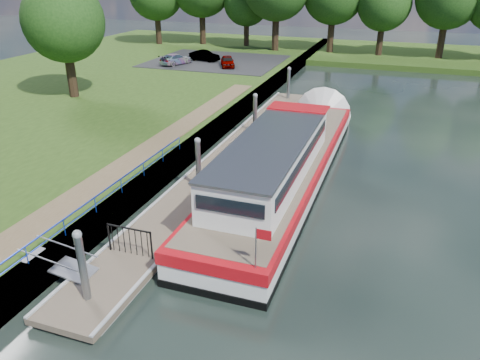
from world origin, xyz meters
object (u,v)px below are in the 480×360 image
(car_a, at_px, (228,61))
(pontoon, at_px, (231,158))
(car_c, at_px, (176,59))
(car_b, at_px, (204,56))
(barge, at_px, (287,160))

(car_a, bearing_deg, pontoon, -93.23)
(pontoon, relative_size, car_c, 7.81)
(car_b, distance_m, car_c, 3.51)
(car_a, height_order, car_c, car_c)
(barge, xyz_separation_m, car_b, (-15.77, 25.84, 0.31))
(barge, distance_m, car_a, 26.58)
(car_a, bearing_deg, barge, -87.04)
(barge, relative_size, car_c, 5.51)
(pontoon, height_order, car_a, car_a)
(car_a, xyz_separation_m, car_b, (-3.55, 2.24, 0.01))
(pontoon, height_order, car_c, car_c)
(barge, bearing_deg, pontoon, 159.44)
(barge, relative_size, car_a, 6.52)
(car_c, bearing_deg, car_b, -106.56)
(car_a, relative_size, car_c, 0.85)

